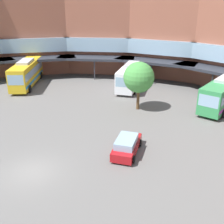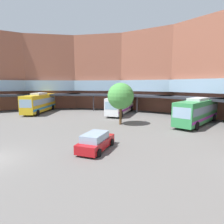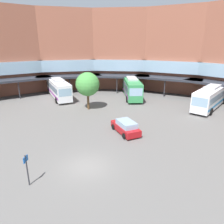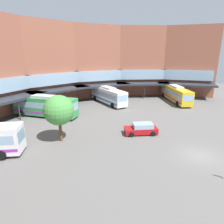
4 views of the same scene
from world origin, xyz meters
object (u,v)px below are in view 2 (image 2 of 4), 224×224
object	(u,v)px
bus_2	(40,103)
parked_car	(96,142)
bus_1	(121,104)
bus_4	(197,111)
plaza_tree	(121,96)

from	to	relation	value
bus_2	parked_car	bearing A→B (deg)	33.26
bus_1	bus_4	world-z (taller)	bus_4
bus_1	parked_car	distance (m)	20.38
bus_2	parked_car	distance (m)	25.68
plaza_tree	bus_1	bearing A→B (deg)	138.40
parked_car	plaza_tree	xyz separation A→B (m)	(-6.44, 8.48, 3.28)
parked_car	plaza_tree	distance (m)	11.14
bus_1	parked_car	xyz separation A→B (m)	(13.77, -14.98, -1.12)
parked_car	plaza_tree	world-z (taller)	plaza_tree
bus_2	parked_car	world-z (taller)	bus_2
bus_1	bus_4	bearing A→B (deg)	66.95
bus_2	bus_1	bearing A→B (deg)	85.69
parked_car	bus_1	bearing A→B (deg)	11.53
bus_2	plaza_tree	size ratio (longest dim) A/B	1.77
bus_2	bus_4	world-z (taller)	bus_2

